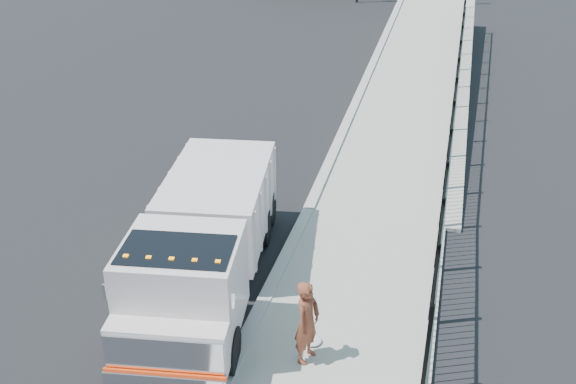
# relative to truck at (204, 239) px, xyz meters

# --- Properties ---
(ground) EXTENTS (120.00, 120.00, 0.00)m
(ground) POSITION_rel_truck_xyz_m (1.38, 0.11, -1.36)
(ground) COLOR black
(ground) RESTS_ON ground
(sidewalk) EXTENTS (3.55, 12.00, 0.12)m
(sidewalk) POSITION_rel_truck_xyz_m (3.31, -1.89, -1.30)
(sidewalk) COLOR #9E998E
(sidewalk) RESTS_ON ground
(curb) EXTENTS (0.30, 12.00, 0.16)m
(curb) POSITION_rel_truck_xyz_m (1.38, -1.89, -1.28)
(curb) COLOR #ADAAA3
(curb) RESTS_ON ground
(ramp) EXTENTS (3.95, 24.06, 3.19)m
(ramp) POSITION_rel_truck_xyz_m (3.51, 16.11, -1.36)
(ramp) COLOR #9E998E
(ramp) RESTS_ON ground
(iron_fence) EXTENTS (0.10, 28.00, 1.80)m
(iron_fence) POSITION_rel_truck_xyz_m (4.93, 12.11, -0.46)
(iron_fence) COLOR black
(iron_fence) RESTS_ON ground
(truck) EXTENTS (3.30, 7.32, 2.42)m
(truck) POSITION_rel_truck_xyz_m (0.00, 0.00, 0.00)
(truck) COLOR black
(truck) RESTS_ON ground
(worker) EXTENTS (0.58, 0.73, 1.74)m
(worker) POSITION_rel_truck_xyz_m (2.71, -1.70, -0.37)
(worker) COLOR brown
(worker) RESTS_ON sidewalk
(debris) EXTENTS (0.38, 0.38, 0.09)m
(debris) POSITION_rel_truck_xyz_m (2.71, -1.23, -1.19)
(debris) COLOR silver
(debris) RESTS_ON sidewalk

